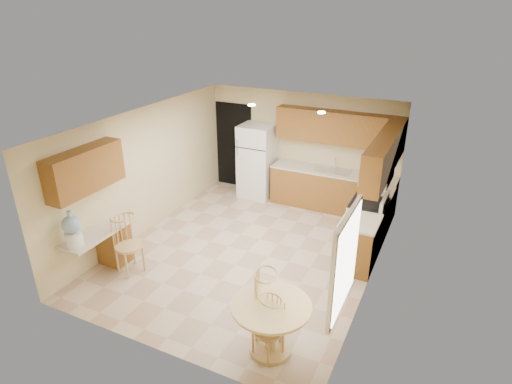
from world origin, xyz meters
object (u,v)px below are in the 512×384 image
at_px(chair_table_a, 267,304).
at_px(chair_table_b, 265,328).
at_px(water_crock, 72,230).
at_px(stove, 367,224).
at_px(dining_table, 271,321).
at_px(refrigerator, 257,161).
at_px(chair_desk, 124,242).

height_order(chair_table_a, chair_table_b, chair_table_a).
xyz_separation_m(chair_table_b, water_crock, (-3.40, 0.16, 0.50)).
xyz_separation_m(stove, water_crock, (-3.92, -3.30, 0.57)).
xyz_separation_m(dining_table, chair_table_a, (-0.13, 0.15, 0.13)).
relative_size(chair_table_b, water_crock, 1.47).
height_order(chair_table_b, water_crock, water_crock).
xyz_separation_m(dining_table, water_crock, (-3.40, -0.01, 0.53)).
bearing_deg(chair_table_b, water_crock, 16.65).
xyz_separation_m(refrigerator, water_crock, (-1.05, -4.52, 0.17)).
height_order(refrigerator, water_crock, refrigerator).
height_order(dining_table, water_crock, water_crock).
distance_m(dining_table, chair_desk, 3.01).
relative_size(stove, chair_table_b, 1.24).
bearing_deg(refrigerator, dining_table, -62.49).
xyz_separation_m(refrigerator, chair_desk, (-0.60, -3.94, -0.24)).
distance_m(chair_desk, water_crock, 0.84).
height_order(dining_table, chair_table_a, chair_table_a).
relative_size(chair_table_a, water_crock, 1.73).
bearing_deg(chair_table_b, chair_desk, 5.29).
xyz_separation_m(dining_table, chair_desk, (-2.95, 0.57, 0.12)).
distance_m(stove, chair_table_a, 3.21).
distance_m(chair_table_b, water_crock, 3.44).
bearing_deg(chair_desk, stove, 147.32).
distance_m(refrigerator, chair_table_b, 5.25).
bearing_deg(dining_table, chair_desk, 169.06).
bearing_deg(chair_table_b, stove, -79.20).
height_order(dining_table, chair_table_b, chair_table_b).
bearing_deg(chair_table_a, chair_table_b, 2.14).
height_order(stove, chair_table_a, stove).
height_order(refrigerator, chair_table_b, refrigerator).
relative_size(dining_table, chair_desk, 1.01).
relative_size(refrigerator, stove, 1.60).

